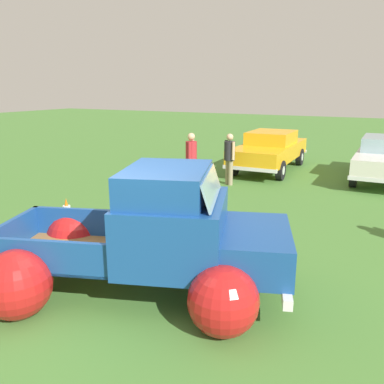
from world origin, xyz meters
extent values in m
plane|color=#477A33|center=(0.00, 0.00, 0.00)|extent=(80.00, 80.00, 0.00)
cylinder|color=black|center=(1.09, 1.29, 0.38)|extent=(0.79, 0.46, 0.76)
cylinder|color=silver|center=(1.09, 1.29, 0.38)|extent=(0.40, 0.33, 0.34)
cylinder|color=black|center=(1.65, -0.35, 0.38)|extent=(0.79, 0.46, 0.76)
cylinder|color=silver|center=(1.65, -0.35, 0.38)|extent=(0.40, 0.33, 0.34)
cylinder|color=black|center=(-1.56, 0.38, 0.38)|extent=(0.79, 0.46, 0.76)
cylinder|color=silver|center=(-1.56, 0.38, 0.38)|extent=(0.40, 0.33, 0.34)
cylinder|color=black|center=(-0.99, -1.26, 0.38)|extent=(0.79, 0.46, 0.76)
cylinder|color=silver|center=(-0.99, -1.26, 0.38)|extent=(0.40, 0.33, 0.34)
sphere|color=red|center=(-1.58, 0.43, 0.44)|extent=(1.22, 1.22, 0.96)
sphere|color=red|center=(-0.98, -1.31, 0.44)|extent=(1.22, 1.22, 0.96)
cube|color=olive|center=(-0.90, -0.31, 0.54)|extent=(2.44, 2.12, 0.04)
cube|color=#19478C|center=(-1.14, 0.38, 0.77)|extent=(1.96, 0.74, 0.50)
cube|color=#19478C|center=(-0.66, -1.00, 0.77)|extent=(1.96, 0.74, 0.50)
cube|color=#19478C|center=(0.03, 0.01, 0.77)|extent=(0.58, 1.48, 0.50)
cube|color=#19478C|center=(-1.83, -0.63, 0.77)|extent=(0.58, 1.48, 0.50)
cube|color=#19478C|center=(0.61, 0.21, 0.99)|extent=(1.92, 2.08, 0.95)
cube|color=#19478C|center=(0.52, 0.18, 1.70)|extent=(1.59, 1.83, 0.45)
cube|color=#8CADB7|center=(1.13, 0.39, 1.68)|extent=(0.62, 1.43, 0.38)
cube|color=#19478C|center=(1.61, 0.55, 0.80)|extent=(1.71, 1.94, 0.55)
sphere|color=red|center=(1.08, 1.32, 0.42)|extent=(1.17, 1.17, 0.92)
sphere|color=red|center=(1.66, -0.38, 0.42)|extent=(1.17, 1.17, 0.92)
cube|color=silver|center=(2.12, 0.73, 0.46)|extent=(0.76, 1.91, 0.14)
sphere|color=red|center=(-2.34, 0.03, 0.64)|extent=(0.14, 0.14, 0.11)
cylinder|color=black|center=(-0.05, 8.44, 0.33)|extent=(0.21, 0.66, 0.66)
cylinder|color=silver|center=(-0.05, 8.44, 0.33)|extent=(0.22, 0.30, 0.30)
cylinder|color=black|center=(-1.69, 8.41, 0.33)|extent=(0.21, 0.66, 0.66)
cylinder|color=silver|center=(-1.69, 8.41, 0.33)|extent=(0.22, 0.30, 0.30)
cylinder|color=black|center=(-0.10, 11.42, 0.33)|extent=(0.21, 0.66, 0.66)
cylinder|color=silver|center=(-0.10, 11.42, 0.33)|extent=(0.22, 0.30, 0.30)
cylinder|color=black|center=(-1.75, 11.39, 0.33)|extent=(0.21, 0.66, 0.66)
cylinder|color=silver|center=(-1.75, 11.39, 0.33)|extent=(0.22, 0.30, 0.30)
cube|color=#F2A819|center=(-0.90, 9.92, 0.71)|extent=(1.85, 4.69, 0.55)
cube|color=#F2A819|center=(-0.90, 10.10, 1.21)|extent=(1.56, 1.98, 0.45)
cube|color=silver|center=(-0.94, 12.20, 0.45)|extent=(1.83, 0.13, 0.12)
cube|color=silver|center=(-0.86, 7.63, 0.45)|extent=(1.83, 0.13, 0.12)
cylinder|color=black|center=(2.23, 8.54, 0.33)|extent=(0.21, 0.66, 0.66)
cylinder|color=silver|center=(2.23, 8.54, 0.33)|extent=(0.22, 0.30, 0.30)
cylinder|color=black|center=(2.19, 11.49, 0.33)|extent=(0.21, 0.66, 0.66)
cylinder|color=silver|center=(2.19, 11.49, 0.33)|extent=(0.22, 0.30, 0.30)
cube|color=silver|center=(3.06, 7.76, 0.45)|extent=(1.84, 0.12, 0.12)
cylinder|color=gray|center=(-2.20, 6.17, 0.41)|extent=(0.18, 0.18, 0.82)
cylinder|color=gray|center=(-2.16, 6.01, 0.41)|extent=(0.18, 0.18, 0.82)
cylinder|color=#B2262D|center=(-2.18, 6.09, 1.13)|extent=(0.41, 0.41, 0.62)
cylinder|color=#DBAD84|center=(-2.23, 6.30, 1.16)|extent=(0.11, 0.11, 0.59)
cylinder|color=#B2262D|center=(-2.13, 5.88, 1.16)|extent=(0.11, 0.11, 0.59)
sphere|color=#DBAD84|center=(-2.18, 6.09, 1.58)|extent=(0.27, 0.27, 0.22)
cylinder|color=gray|center=(-1.26, 7.01, 0.39)|extent=(0.21, 0.21, 0.79)
cylinder|color=gray|center=(-1.40, 7.11, 0.39)|extent=(0.21, 0.21, 0.79)
cylinder|color=#26262B|center=(-1.33, 7.06, 1.08)|extent=(0.48, 0.48, 0.59)
cylinder|color=#DBAD84|center=(-1.15, 6.92, 1.11)|extent=(0.13, 0.13, 0.56)
cylinder|color=#26262B|center=(-1.50, 7.19, 1.11)|extent=(0.13, 0.13, 0.56)
sphere|color=#DBAD84|center=(-1.33, 7.06, 1.52)|extent=(0.30, 0.30, 0.21)
cube|color=black|center=(-3.05, 1.74, 0.01)|extent=(0.36, 0.36, 0.03)
cone|color=orange|center=(-3.05, 1.74, 0.33)|extent=(0.28, 0.28, 0.60)
cylinder|color=white|center=(-3.05, 1.74, 0.42)|extent=(0.17, 0.17, 0.08)
camera|label=1|loc=(3.42, -4.60, 3.03)|focal=37.69mm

